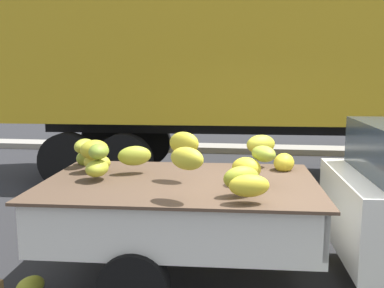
% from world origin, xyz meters
% --- Properties ---
extents(curb_strip, '(80.00, 0.80, 0.16)m').
position_xyz_m(curb_strip, '(0.00, 7.96, 0.08)').
color(curb_strip, gray).
rests_on(curb_strip, ground).
extents(pickup_truck, '(5.08, 2.06, 1.70)m').
position_xyz_m(pickup_truck, '(0.80, 0.23, 0.89)').
color(pickup_truck, silver).
rests_on(pickup_truck, ground).
extents(semi_trailer, '(12.09, 3.04, 3.95)m').
position_xyz_m(semi_trailer, '(0.72, 4.90, 2.54)').
color(semi_trailer, gold).
rests_on(semi_trailer, ground).
extents(fallen_banana_bunch_near_tailgate, '(0.32, 0.37, 0.20)m').
position_xyz_m(fallen_banana_bunch_near_tailgate, '(-2.58, -0.43, 0.10)').
color(fallen_banana_bunch_near_tailgate, '#A8AC2D').
rests_on(fallen_banana_bunch_near_tailgate, ground).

